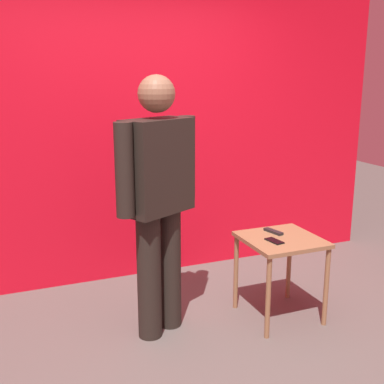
# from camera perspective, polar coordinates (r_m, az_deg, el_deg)

# --- Properties ---
(ground_plane) EXTENTS (12.00, 12.00, 0.00)m
(ground_plane) POSITION_cam_1_polar(r_m,az_deg,el_deg) (3.23, 2.58, -20.35)
(ground_plane) COLOR #59544F
(back_wall_red) EXTENTS (4.84, 0.12, 3.33)m
(back_wall_red) POSITION_cam_1_polar(r_m,az_deg,el_deg) (4.28, -6.87, 11.76)
(back_wall_red) COLOR red
(back_wall_red) RESTS_ON ground_plane
(standing_person) EXTENTS (0.69, 0.44, 1.81)m
(standing_person) POSITION_cam_1_polar(r_m,az_deg,el_deg) (3.28, -4.03, -0.32)
(standing_person) COLOR black
(standing_person) RESTS_ON ground_plane
(side_table) EXTENTS (0.55, 0.55, 0.63)m
(side_table) POSITION_cam_1_polar(r_m,az_deg,el_deg) (3.67, 10.46, -6.77)
(side_table) COLOR olive
(side_table) RESTS_ON ground_plane
(cell_phone) EXTENTS (0.09, 0.15, 0.01)m
(cell_phone) POSITION_cam_1_polar(r_m,az_deg,el_deg) (3.55, 9.71, -5.72)
(cell_phone) COLOR black
(cell_phone) RESTS_ON side_table
(tv_remote) EXTENTS (0.08, 0.18, 0.02)m
(tv_remote) POSITION_cam_1_polar(r_m,az_deg,el_deg) (3.74, 9.60, -4.63)
(tv_remote) COLOR black
(tv_remote) RESTS_ON side_table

